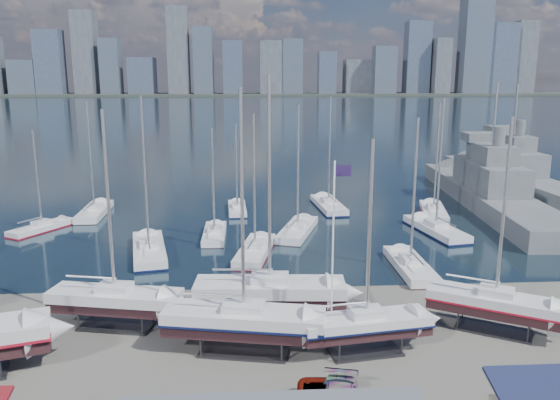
{
  "coord_description": "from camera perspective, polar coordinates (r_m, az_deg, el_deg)",
  "views": [
    {
      "loc": [
        -0.89,
        -42.36,
        16.85
      ],
      "look_at": [
        2.14,
        8.0,
        5.68
      ],
      "focal_mm": 35.0,
      "sensor_mm": 36.0,
      "label": 1
    }
  ],
  "objects": [
    {
      "name": "ground",
      "position": [
        36.49,
        -1.72,
        -15.02
      ],
      "size": [
        1400.0,
        1400.0,
        0.0
      ],
      "primitive_type": "plane",
      "color": "#605E59",
      "rests_on": "ground"
    },
    {
      "name": "water",
      "position": [
        342.78,
        -3.34,
        9.62
      ],
      "size": [
        1400.0,
        600.0,
        0.4
      ],
      "primitive_type": "cube",
      "color": "#182C39",
      "rests_on": "ground"
    },
    {
      "name": "far_shore",
      "position": [
        602.56,
        -3.42,
        10.96
      ],
      "size": [
        1400.0,
        80.0,
        2.2
      ],
      "primitive_type": "cube",
      "color": "#2D332D",
      "rests_on": "ground"
    },
    {
      "name": "skyline",
      "position": [
        596.57,
        -4.24,
        14.58
      ],
      "size": [
        639.14,
        43.8,
        107.69
      ],
      "color": "#475166",
      "rests_on": "far_shore"
    },
    {
      "name": "sailboat_cradle_2",
      "position": [
        39.88,
        -16.85,
        -9.91
      ],
      "size": [
        9.47,
        4.37,
        15.0
      ],
      "rotation": [
        0.0,
        0.0,
        -0.21
      ],
      "color": "#2D2D33",
      "rests_on": "ground"
    },
    {
      "name": "sailboat_cradle_3",
      "position": [
        35.0,
        -3.79,
        -12.48
      ],
      "size": [
        10.55,
        4.74,
        16.43
      ],
      "rotation": [
        0.0,
        0.0,
        -0.19
      ],
      "color": "#2D2D33",
      "rests_on": "ground"
    },
    {
      "name": "sailboat_cradle_4",
      "position": [
        39.21,
        -1.06,
        -9.56
      ],
      "size": [
        10.79,
        3.68,
        17.23
      ],
      "rotation": [
        0.0,
        0.0,
        -0.07
      ],
      "color": "#2D2D33",
      "rests_on": "ground"
    },
    {
      "name": "sailboat_cradle_5",
      "position": [
        35.26,
        8.99,
        -12.69
      ],
      "size": [
        8.48,
        3.57,
        13.49
      ],
      "rotation": [
        0.0,
        0.0,
        0.16
      ],
      "color": "#2D2D33",
      "rests_on": "ground"
    },
    {
      "name": "sailboat_cradle_6",
      "position": [
        40.38,
        21.59,
        -10.02
      ],
      "size": [
        8.94,
        6.76,
        14.56
      ],
      "rotation": [
        0.0,
        0.0,
        -0.54
      ],
      "color": "#2D2D33",
      "rests_on": "ground"
    },
    {
      "name": "sailboat_moored_1",
      "position": [
        67.69,
        -23.61,
        -2.73
      ],
      "size": [
        6.0,
        8.04,
        11.97
      ],
      "rotation": [
        0.0,
        0.0,
        1.04
      ],
      "color": "black",
      "rests_on": "water"
    },
    {
      "name": "sailboat_moored_2",
      "position": [
        72.94,
        -18.79,
        -1.29
      ],
      "size": [
        3.11,
        10.02,
        14.99
      ],
      "rotation": [
        0.0,
        0.0,
        1.6
      ],
      "color": "black",
      "rests_on": "water"
    },
    {
      "name": "sailboat_moored_3",
      "position": [
        55.28,
        -13.52,
        -5.29
      ],
      "size": [
        5.14,
        11.16,
        16.1
      ],
      "rotation": [
        0.0,
        0.0,
        1.77
      ],
      "color": "black",
      "rests_on": "water"
    },
    {
      "name": "sailboat_moored_4",
      "position": [
        59.91,
        -6.86,
        -3.62
      ],
      "size": [
        2.33,
        8.25,
        12.45
      ],
      "rotation": [
        0.0,
        0.0,
        1.57
      ],
      "color": "black",
      "rests_on": "water"
    },
    {
      "name": "sailboat_moored_5",
      "position": [
        71.19,
        -4.5,
        -0.99
      ],
      "size": [
        2.61,
        8.1,
        11.97
      ],
      "rotation": [
        0.0,
        0.0,
        1.62
      ],
      "color": "black",
      "rests_on": "water"
    },
    {
      "name": "sailboat_moored_6",
      "position": [
        53.7,
        -2.63,
        -5.47
      ],
      "size": [
        4.53,
        9.97,
        14.39
      ],
      "rotation": [
        0.0,
        0.0,
        1.37
      ],
      "color": "black",
      "rests_on": "water"
    },
    {
      "name": "sailboat_moored_7",
      "position": [
        60.86,
        1.86,
        -3.28
      ],
      "size": [
        5.65,
        10.24,
        14.9
      ],
      "rotation": [
        0.0,
        0.0,
        1.26
      ],
      "color": "black",
      "rests_on": "water"
    },
    {
      "name": "sailboat_moored_8",
      "position": [
        72.9,
        5.09,
        -0.69
      ],
      "size": [
        3.81,
        10.53,
        15.42
      ],
      "rotation": [
        0.0,
        0.0,
        1.66
      ],
      "color": "black",
      "rests_on": "water"
    },
    {
      "name": "sailboat_moored_9",
      "position": [
        50.87,
        13.45,
        -6.83
      ],
      "size": [
        2.68,
        9.49,
        14.32
      ],
      "rotation": [
        0.0,
        0.0,
        1.57
      ],
      "color": "black",
      "rests_on": "water"
    },
    {
      "name": "sailboat_moored_10",
      "position": [
        63.57,
        15.95,
        -3.1
      ],
      "size": [
        4.76,
        10.78,
        15.59
      ],
      "rotation": [
        0.0,
        0.0,
        1.75
      ],
      "color": "black",
      "rests_on": "water"
    },
    {
      "name": "sailboat_moored_11",
      "position": [
        71.79,
        15.74,
        -1.32
      ],
      "size": [
        4.89,
        10.24,
        14.77
      ],
      "rotation": [
        0.0,
        0.0,
        1.35
      ],
      "color": "black",
      "rests_on": "water"
    },
    {
      "name": "naval_ship_east",
      "position": [
        79.62,
        20.92,
        0.65
      ],
      "size": [
        10.78,
        44.05,
        17.92
      ],
      "rotation": [
        0.0,
        0.0,
        1.48
      ],
      "color": "#5A6064",
      "rests_on": "water"
    },
    {
      "name": "naval_ship_west",
      "position": [
        96.25,
        22.86,
        2.42
      ],
      "size": [
        7.6,
        39.92,
        17.58
      ],
      "rotation": [
        0.0,
        0.0,
        1.6
      ],
      "color": "#5A6064",
      "rests_on": "water"
    },
    {
      "name": "flagpole",
      "position": [
        34.27,
        5.7,
        -4.38
      ],
      "size": [
        1.06,
        0.12,
        12.06
      ],
      "color": "white",
      "rests_on": "ground"
    }
  ]
}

